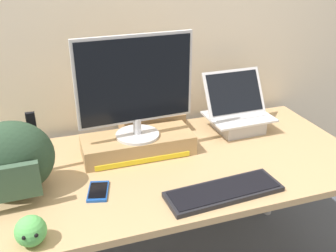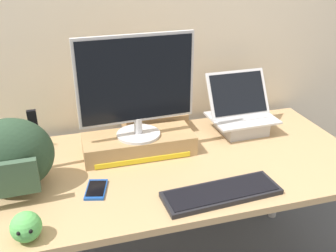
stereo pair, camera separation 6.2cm
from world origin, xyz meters
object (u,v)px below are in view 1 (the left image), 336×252
object	(u,v)px
coffee_mug	(29,142)
toner_box_cyan	(151,121)
desktop_monitor	(136,87)
open_laptop	(238,118)
external_keyboard	(224,191)
plush_toy	(31,231)
cell_phone	(98,191)
messenger_backpack	(11,159)
toner_box_yellow	(138,145)

from	to	relation	value
coffee_mug	toner_box_cyan	xyz separation A→B (m)	(0.60, 0.04, 0.01)
desktop_monitor	open_laptop	distance (m)	0.62
external_keyboard	toner_box_cyan	world-z (taller)	toner_box_cyan
external_keyboard	plush_toy	size ratio (longest dim) A/B	4.64
toner_box_cyan	cell_phone	bearing A→B (deg)	-126.54
desktop_monitor	messenger_backpack	size ratio (longest dim) A/B	1.60
desktop_monitor	cell_phone	distance (m)	0.47
desktop_monitor	open_laptop	world-z (taller)	desktop_monitor
desktop_monitor	external_keyboard	distance (m)	0.57
toner_box_cyan	external_keyboard	bearing A→B (deg)	-80.60
external_keyboard	plush_toy	world-z (taller)	plush_toy
external_keyboard	toner_box_cyan	xyz separation A→B (m)	(-0.11, 0.64, 0.04)
open_laptop	coffee_mug	size ratio (longest dim) A/B	2.79
external_keyboard	toner_box_cyan	bearing A→B (deg)	95.87
external_keyboard	messenger_backpack	xyz separation A→B (m)	(-0.76, 0.27, 0.14)
desktop_monitor	cell_phone	bearing A→B (deg)	-135.38
desktop_monitor	external_keyboard	bearing A→B (deg)	-63.96
desktop_monitor	coffee_mug	bearing A→B (deg)	154.59
open_laptop	messenger_backpack	xyz separation A→B (m)	(-1.08, -0.24, 0.08)
desktop_monitor	plush_toy	xyz separation A→B (m)	(-0.47, -0.46, -0.28)
messenger_backpack	coffee_mug	world-z (taller)	messenger_backpack
toner_box_yellow	desktop_monitor	distance (m)	0.28
coffee_mug	plush_toy	xyz separation A→B (m)	(0.01, -0.65, 0.01)
open_laptop	cell_phone	size ratio (longest dim) A/B	2.26
toner_box_yellow	plush_toy	xyz separation A→B (m)	(-0.47, -0.46, 0.01)
external_keyboard	toner_box_cyan	distance (m)	0.65
messenger_backpack	cell_phone	size ratio (longest dim) A/B	2.20
open_laptop	toner_box_cyan	xyz separation A→B (m)	(-0.43, 0.14, -0.02)
messenger_backpack	toner_box_cyan	size ratio (longest dim) A/B	1.01
toner_box_yellow	cell_phone	size ratio (longest dim) A/B	3.44
open_laptop	external_keyboard	bearing A→B (deg)	-124.42
desktop_monitor	coffee_mug	world-z (taller)	desktop_monitor
toner_box_yellow	toner_box_cyan	size ratio (longest dim) A/B	1.58
open_laptop	plush_toy	distance (m)	1.16
coffee_mug	plush_toy	size ratio (longest dim) A/B	1.18
open_laptop	toner_box_yellow	bearing A→B (deg)	-172.98
open_laptop	plush_toy	xyz separation A→B (m)	(-1.02, -0.55, -0.01)
coffee_mug	toner_box_cyan	bearing A→B (deg)	3.32
toner_box_yellow	messenger_backpack	size ratio (longest dim) A/B	1.56
open_laptop	messenger_backpack	distance (m)	1.11
external_keyboard	plush_toy	xyz separation A→B (m)	(-0.70, -0.05, 0.04)
desktop_monitor	messenger_backpack	xyz separation A→B (m)	(-0.52, -0.15, -0.18)
plush_toy	desktop_monitor	bearing A→B (deg)	44.71
toner_box_yellow	external_keyboard	world-z (taller)	toner_box_yellow
external_keyboard	coffee_mug	xyz separation A→B (m)	(-0.71, 0.61, 0.03)
toner_box_cyan	coffee_mug	bearing A→B (deg)	-176.68
open_laptop	toner_box_cyan	size ratio (longest dim) A/B	1.04
desktop_monitor	coffee_mug	distance (m)	0.59
cell_phone	plush_toy	size ratio (longest dim) A/B	1.46
desktop_monitor	messenger_backpack	bearing A→B (deg)	-167.61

